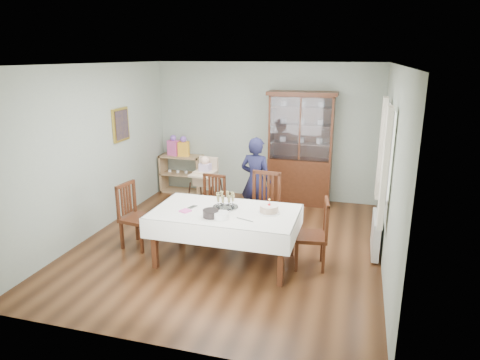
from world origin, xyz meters
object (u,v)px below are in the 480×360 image
at_px(chair_end_right, 311,247).
at_px(gift_bag_pink, 173,146).
at_px(high_chair, 206,192).
at_px(dining_table, 225,236).
at_px(chair_far_left, 210,215).
at_px(china_cabinet, 300,147).
at_px(chair_far_right, 262,221).
at_px(champagne_tray, 225,204).
at_px(gift_bag_orange, 184,147).
at_px(sideboard, 182,174).
at_px(chair_end_left, 138,228).
at_px(birthday_cake, 269,209).
at_px(woman, 256,181).

relative_size(chair_end_right, gift_bag_pink, 2.26).
bearing_deg(high_chair, dining_table, -53.01).
bearing_deg(high_chair, chair_far_left, -55.96).
bearing_deg(china_cabinet, gift_bag_pink, 179.97).
height_order(chair_far_right, gift_bag_pink, gift_bag_pink).
height_order(champagne_tray, gift_bag_orange, gift_bag_orange).
bearing_deg(gift_bag_orange, chair_far_left, -56.31).
height_order(sideboard, chair_far_right, chair_far_right).
relative_size(chair_end_left, birthday_cake, 3.36).
bearing_deg(chair_end_right, chair_far_right, -137.73).
bearing_deg(high_chair, chair_far_right, -24.61).
bearing_deg(gift_bag_orange, champagne_tray, -56.82).
bearing_deg(china_cabinet, champagne_tray, -103.75).
bearing_deg(birthday_cake, dining_table, -171.09).
bearing_deg(china_cabinet, chair_far_left, -122.94).
relative_size(dining_table, sideboard, 2.23).
xyz_separation_m(chair_far_right, gift_bag_orange, (-2.13, 1.94, 0.67)).
height_order(chair_end_left, high_chair, high_chair).
bearing_deg(champagne_tray, chair_far_right, 64.63).
bearing_deg(gift_bag_orange, china_cabinet, -0.04).
height_order(sideboard, chair_end_right, chair_end_right).
bearing_deg(sideboard, gift_bag_pink, -172.69).
bearing_deg(chair_far_left, birthday_cake, -30.56).
height_order(high_chair, birthday_cake, high_chair).
bearing_deg(chair_far_right, gift_bag_orange, 142.92).
bearing_deg(dining_table, gift_bag_pink, 125.77).
xyz_separation_m(sideboard, birthday_cake, (2.47, -2.74, 0.41)).
bearing_deg(sideboard, high_chair, -50.01).
distance_m(china_cabinet, chair_far_left, 2.36).
relative_size(chair_far_left, chair_far_right, 0.88).
bearing_deg(chair_end_left, birthday_cake, -81.76).
xyz_separation_m(high_chair, gift_bag_pink, (-1.12, 1.13, 0.56)).
distance_m(chair_far_right, woman, 0.84).
distance_m(chair_far_left, gift_bag_pink, 2.46).
bearing_deg(chair_end_right, champagne_tray, -95.21).
distance_m(sideboard, chair_far_right, 2.95).
xyz_separation_m(sideboard, high_chair, (0.96, -1.15, 0.03)).
relative_size(sideboard, high_chair, 0.82).
distance_m(china_cabinet, chair_end_right, 2.82).
distance_m(china_cabinet, chair_end_left, 3.49).
distance_m(birthday_cake, gift_bag_orange, 3.63).
xyz_separation_m(high_chair, champagne_tray, (0.88, -1.58, 0.40)).
height_order(woman, high_chair, woman).
relative_size(china_cabinet, chair_end_right, 2.25).
relative_size(high_chair, birthday_cake, 3.74).
bearing_deg(gift_bag_pink, chair_end_right, -39.42).
bearing_deg(high_chair, china_cabinet, 44.86).
bearing_deg(chair_end_right, birthday_cake, -90.13).
xyz_separation_m(chair_end_left, gift_bag_pink, (-0.59, 2.69, 0.70)).
height_order(sideboard, gift_bag_orange, gift_bag_orange).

